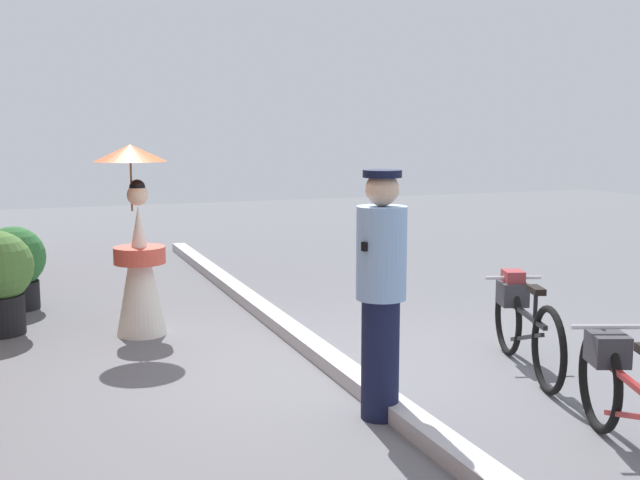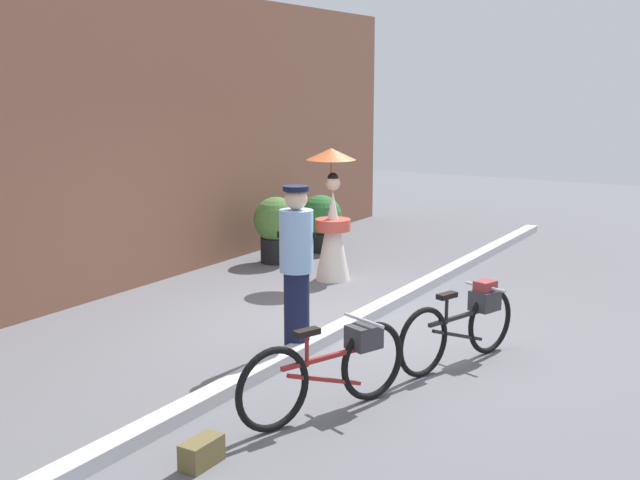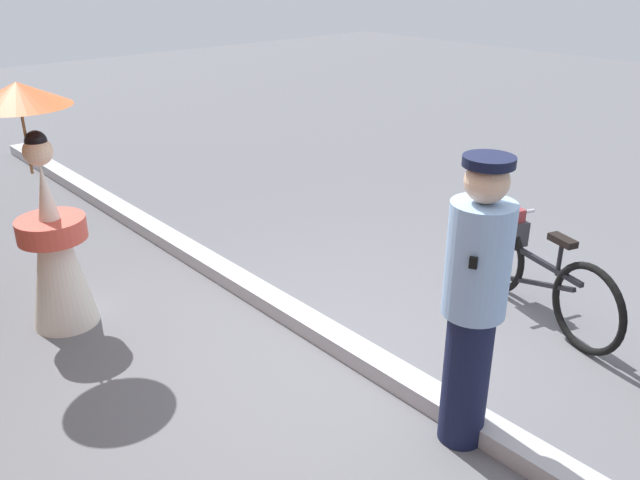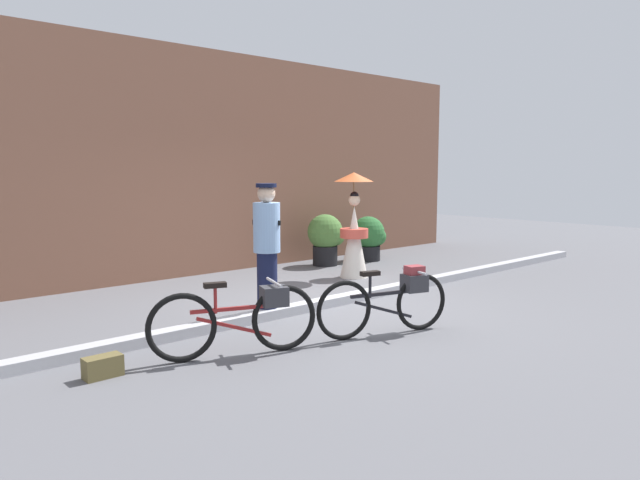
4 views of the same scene
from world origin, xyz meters
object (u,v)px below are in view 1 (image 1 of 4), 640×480
at_px(bicycle_near_officer, 628,396).
at_px(person_officer, 381,288).
at_px(person_with_parasol, 138,246).
at_px(bicycle_far_side, 523,320).
at_px(potted_plant_by_door, 15,265).

bearing_deg(bicycle_near_officer, person_officer, 43.30).
bearing_deg(person_with_parasol, bicycle_near_officer, -149.81).
height_order(bicycle_near_officer, bicycle_far_side, same).
bearing_deg(bicycle_near_officer, bicycle_far_side, -15.98).
relative_size(person_officer, potted_plant_by_door, 1.85).
xyz_separation_m(bicycle_near_officer, potted_plant_by_door, (5.55, 3.43, 0.10)).
relative_size(person_officer, person_with_parasol, 0.93).
bearing_deg(person_officer, potted_plant_by_door, 28.05).
xyz_separation_m(bicycle_near_officer, person_with_parasol, (3.96, 2.30, 0.47)).
bearing_deg(bicycle_far_side, potted_plant_by_door, 45.71).
xyz_separation_m(person_with_parasol, potted_plant_by_door, (1.59, 1.12, -0.37)).
bearing_deg(potted_plant_by_door, person_with_parasol, -144.74).
relative_size(bicycle_far_side, potted_plant_by_door, 1.76).
height_order(bicycle_near_officer, potted_plant_by_door, potted_plant_by_door).
xyz_separation_m(person_officer, person_with_parasol, (2.81, 1.22, -0.05)).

